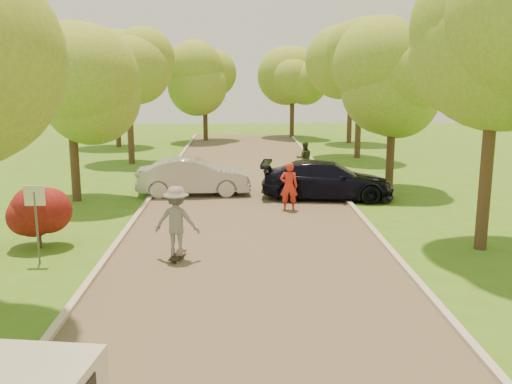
{
  "coord_description": "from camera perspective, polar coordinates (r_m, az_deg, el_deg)",
  "views": [
    {
      "loc": [
        -0.31,
        -11.02,
        5.05
      ],
      "look_at": [
        0.21,
        7.23,
        1.3
      ],
      "focal_mm": 40.0,
      "sensor_mm": 36.0,
      "label": 1
    }
  ],
  "objects": [
    {
      "name": "tree_l_midb",
      "position": [
        23.93,
        -17.68,
        9.96
      ],
      "size": [
        4.3,
        4.2,
        6.62
      ],
      "color": "#382619",
      "rests_on": "ground"
    },
    {
      "name": "tree_bg_d",
      "position": [
        47.24,
        3.95,
        11.89
      ],
      "size": [
        5.12,
        5.0,
        7.72
      ],
      "color": "#382619",
      "rests_on": "ground"
    },
    {
      "name": "ground",
      "position": [
        12.13,
        -0.01,
        -12.99
      ],
      "size": [
        100.0,
        100.0,
        0.0
      ],
      "primitive_type": "plane",
      "color": "#3F6818",
      "rests_on": "ground"
    },
    {
      "name": "tree_r_mida",
      "position": [
        17.63,
        23.51,
        12.26
      ],
      "size": [
        5.13,
        5.0,
        7.95
      ],
      "color": "#382619",
      "rests_on": "ground"
    },
    {
      "name": "skateboarder",
      "position": [
        15.89,
        -7.94,
        -2.88
      ],
      "size": [
        1.36,
        0.91,
        1.95
      ],
      "primitive_type": "imported",
      "rotation": [
        0.0,
        0.0,
        2.99
      ],
      "color": "slate",
      "rests_on": "longboard"
    },
    {
      "name": "curb_right",
      "position": [
        20.14,
        10.94,
        -2.95
      ],
      "size": [
        0.18,
        60.0,
        0.12
      ],
      "primitive_type": "cube",
      "color": "#B2AD9E",
      "rests_on": "ground"
    },
    {
      "name": "tree_l_far",
      "position": [
        33.58,
        -12.34,
        12.06
      ],
      "size": [
        4.92,
        4.8,
        7.79
      ],
      "color": "#382619",
      "rests_on": "ground"
    },
    {
      "name": "road",
      "position": [
        19.68,
        -0.68,
        -3.25
      ],
      "size": [
        8.0,
        60.0,
        0.01
      ],
      "primitive_type": "cube",
      "color": "#4C4438",
      "rests_on": "ground"
    },
    {
      "name": "tree_r_far",
      "position": [
        35.83,
        10.77,
        12.66
      ],
      "size": [
        5.33,
        5.2,
        8.34
      ],
      "color": "#382619",
      "rests_on": "ground"
    },
    {
      "name": "person_olive",
      "position": [
        29.46,
        4.85,
        3.38
      ],
      "size": [
        0.86,
        0.69,
        1.72
      ],
      "primitive_type": "imported",
      "rotation": [
        0.0,
        0.0,
        3.19
      ],
      "color": "#2E3620",
      "rests_on": "ground"
    },
    {
      "name": "dark_sedan",
      "position": [
        23.81,
        7.11,
        1.21
      ],
      "size": [
        5.68,
        2.88,
        1.58
      ],
      "primitive_type": "imported",
      "rotation": [
        0.0,
        0.0,
        1.45
      ],
      "color": "black",
      "rests_on": "ground"
    },
    {
      "name": "street_sign",
      "position": [
        16.37,
        -21.2,
        -1.48
      ],
      "size": [
        0.55,
        0.06,
        2.17
      ],
      "color": "#59595E",
      "rests_on": "ground"
    },
    {
      "name": "curb_left",
      "position": [
        20.02,
        -12.37,
        -3.1
      ],
      "size": [
        0.18,
        60.0,
        0.12
      ],
      "primitive_type": "cube",
      "color": "#B2AD9E",
      "rests_on": "ground"
    },
    {
      "name": "tree_bg_a",
      "position": [
        41.89,
        -13.59,
        11.65
      ],
      "size": [
        5.12,
        5.0,
        7.72
      ],
      "color": "#382619",
      "rests_on": "ground"
    },
    {
      "name": "person_striped",
      "position": [
        21.57,
        3.3,
        0.57
      ],
      "size": [
        0.69,
        0.47,
        1.85
      ],
      "primitive_type": "imported",
      "rotation": [
        0.0,
        0.0,
        3.1
      ],
      "color": "red",
      "rests_on": "ground"
    },
    {
      "name": "longboard",
      "position": [
        16.16,
        -7.84,
        -6.3
      ],
      "size": [
        0.43,
        1.03,
        0.12
      ],
      "rotation": [
        0.0,
        0.0,
        2.99
      ],
      "color": "black",
      "rests_on": "ground"
    },
    {
      "name": "red_shrub",
      "position": [
        18.01,
        -21.02,
        -1.85
      ],
      "size": [
        1.7,
        1.7,
        1.95
      ],
      "color": "#382619",
      "rests_on": "ground"
    },
    {
      "name": "silver_sedan",
      "position": [
        24.53,
        -6.27,
        1.54
      ],
      "size": [
        4.9,
        2.0,
        1.58
      ],
      "primitive_type": "imported",
      "rotation": [
        0.0,
        0.0,
        1.64
      ],
      "color": "#AAAAAE",
      "rests_on": "ground"
    },
    {
      "name": "tree_bg_b",
      "position": [
        43.86,
        9.8,
        12.08
      ],
      "size": [
        5.12,
        5.0,
        7.95
      ],
      "color": "#382619",
      "rests_on": "ground"
    },
    {
      "name": "tree_r_midb",
      "position": [
        25.96,
        14.05,
        10.89
      ],
      "size": [
        4.51,
        4.4,
        7.01
      ],
      "color": "#382619",
      "rests_on": "ground"
    },
    {
      "name": "tree_bg_c",
      "position": [
        45.09,
        -4.89,
        11.52
      ],
      "size": [
        4.92,
        4.8,
        7.33
      ],
      "color": "#382619",
      "rests_on": "ground"
    }
  ]
}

